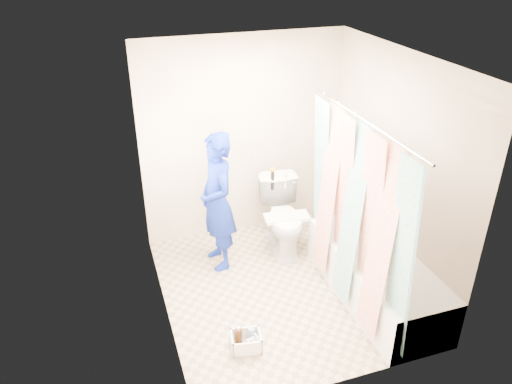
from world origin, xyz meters
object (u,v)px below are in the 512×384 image
object	(u,v)px
cleaning_caddy	(247,342)
bathtub	(376,276)
toilet	(284,217)
plumber	(217,202)

from	to	relation	value
cleaning_caddy	bathtub	bearing A→B (deg)	20.41
bathtub	toilet	bearing A→B (deg)	115.49
bathtub	cleaning_caddy	world-z (taller)	bathtub
bathtub	toilet	xyz separation A→B (m)	(-0.55, 1.15, 0.14)
toilet	cleaning_caddy	world-z (taller)	toilet
plumber	cleaning_caddy	world-z (taller)	plumber
bathtub	plumber	distance (m)	1.80
plumber	cleaning_caddy	xyz separation A→B (m)	(-0.11, -1.36, -0.70)
bathtub	toilet	size ratio (longest dim) A/B	2.13
bathtub	plumber	xyz separation A→B (m)	(-1.34, 1.09, 0.51)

